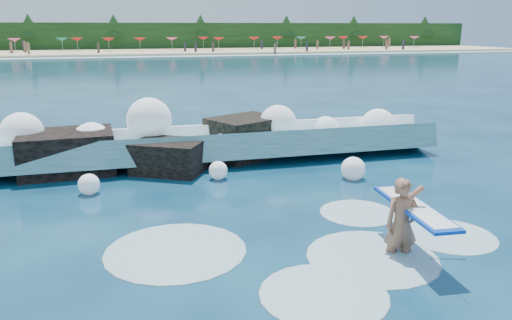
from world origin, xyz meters
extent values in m
plane|color=#082540|center=(0.00, 0.00, 0.00)|extent=(200.00, 200.00, 0.00)
cube|color=tan|center=(0.00, 78.00, 0.20)|extent=(140.00, 20.00, 0.40)
cube|color=silver|center=(0.00, 67.00, 0.04)|extent=(140.00, 5.00, 0.08)
cube|color=black|center=(0.00, 88.00, 2.50)|extent=(140.00, 4.00, 5.00)
cube|color=teal|center=(0.54, 6.61, 0.42)|extent=(16.77, 2.55, 1.40)
cube|color=white|center=(0.54, 7.41, 0.84)|extent=(16.77, 1.18, 0.65)
cube|color=black|center=(-3.26, 6.50, 0.51)|extent=(2.83, 2.20, 1.47)
cube|color=black|center=(-0.26, 5.70, 0.40)|extent=(2.55, 2.37, 1.13)
cube|color=black|center=(2.44, 6.90, 0.55)|extent=(2.83, 2.63, 1.58)
imported|color=#9B6248|center=(3.52, -1.34, 0.61)|extent=(0.74, 0.55, 1.87)
cube|color=#0B3CC0|center=(3.80, -1.29, 0.94)|extent=(0.80, 2.59, 0.06)
cube|color=white|center=(3.80, -1.29, 0.95)|extent=(0.67, 2.37, 0.06)
cylinder|color=black|center=(3.70, -2.54, 0.45)|extent=(0.01, 0.91, 0.43)
sphere|color=white|center=(-4.56, 6.97, 1.16)|extent=(1.31, 1.31, 1.31)
sphere|color=white|center=(-2.55, 6.89, 0.80)|extent=(1.26, 1.26, 1.26)
sphere|color=white|center=(-0.73, 7.13, 1.38)|extent=(1.46, 1.46, 1.46)
sphere|color=white|center=(1.56, 6.29, 0.57)|extent=(0.84, 0.84, 0.84)
sphere|color=white|center=(3.56, 6.76, 1.11)|extent=(1.28, 1.28, 1.28)
sphere|color=white|center=(5.41, 6.95, 0.75)|extent=(0.99, 0.99, 0.99)
sphere|color=white|center=(7.20, 6.44, 0.89)|extent=(1.26, 1.26, 1.26)
sphere|color=white|center=(-2.55, 4.11, 0.26)|extent=(0.57, 0.57, 0.57)
sphere|color=white|center=(1.03, 4.51, 0.27)|extent=(0.55, 0.55, 0.55)
sphere|color=white|center=(4.87, 3.54, 0.29)|extent=(0.71, 0.71, 0.71)
ellipsoid|color=silver|center=(2.95, -1.30, 0.00)|extent=(2.58, 2.58, 0.13)
ellipsoid|color=silver|center=(1.50, -2.35, 0.00)|extent=(2.21, 2.21, 0.11)
ellipsoid|color=silver|center=(5.04, -0.81, 0.00)|extent=(1.96, 1.96, 0.10)
ellipsoid|color=silver|center=(-0.71, -0.03, 0.00)|extent=(2.87, 2.87, 0.14)
ellipsoid|color=silver|center=(3.76, 0.96, 0.00)|extent=(1.85, 1.85, 0.09)
cone|color=#E8447C|center=(-17.44, 79.42, 2.25)|extent=(2.00, 2.00, 0.50)
cone|color=#12755E|center=(-10.53, 81.46, 2.25)|extent=(2.00, 2.00, 0.50)
cone|color=red|center=(-8.11, 81.16, 2.25)|extent=(2.00, 2.00, 0.50)
cone|color=red|center=(-3.04, 79.03, 2.25)|extent=(2.00, 2.00, 0.50)
cone|color=red|center=(2.03, 78.79, 2.25)|extent=(2.00, 2.00, 0.50)
cone|color=#E8447C|center=(7.43, 79.41, 2.25)|extent=(2.00, 2.00, 0.50)
cone|color=red|center=(13.30, 82.00, 2.25)|extent=(2.00, 2.00, 0.50)
cone|color=red|center=(15.28, 77.89, 2.25)|extent=(2.00, 2.00, 0.50)
cone|color=red|center=(22.02, 79.37, 2.25)|extent=(2.00, 2.00, 0.50)
cone|color=red|center=(26.77, 80.66, 2.25)|extent=(2.00, 2.00, 0.50)
cone|color=#12755E|center=(30.93, 79.28, 2.25)|extent=(2.00, 2.00, 0.50)
cone|color=#E8447C|center=(36.08, 77.92, 2.25)|extent=(2.00, 2.00, 0.50)
cone|color=red|center=(40.18, 81.18, 2.25)|extent=(2.00, 2.00, 0.50)
cone|color=red|center=(44.17, 80.93, 2.25)|extent=(2.00, 2.00, 0.50)
cone|color=#E8447C|center=(48.88, 81.18, 2.25)|extent=(2.00, 2.00, 0.50)
cone|color=#E8447C|center=(54.01, 78.70, 2.25)|extent=(2.00, 2.00, 0.50)
cube|color=#262633|center=(14.36, 75.62, 1.18)|extent=(0.35, 0.22, 1.56)
cube|color=brown|center=(23.31, 78.88, 1.12)|extent=(0.35, 0.22, 1.44)
cube|color=#3F332D|center=(28.99, 77.10, 1.11)|extent=(0.35, 0.22, 1.43)
cube|color=brown|center=(5.89, 76.27, 1.12)|extent=(0.35, 0.22, 1.45)
cube|color=#3F332D|center=(14.01, 74.01, 1.16)|extent=(0.35, 0.22, 1.52)
cube|color=#8C664C|center=(1.12, 73.48, 1.21)|extent=(0.35, 0.22, 1.61)
cube|color=#262633|center=(24.78, 80.94, 1.10)|extent=(0.35, 0.22, 1.40)
cube|color=brown|center=(-15.21, 81.48, 1.16)|extent=(0.35, 0.22, 1.53)
cube|color=#3F332D|center=(2.96, 72.15, 1.08)|extent=(0.35, 0.22, 1.37)
cube|color=#262633|center=(32.24, 77.51, 1.12)|extent=(0.35, 0.22, 1.44)
cube|color=#8C664C|center=(45.03, 73.52, 1.14)|extent=(0.35, 0.22, 1.48)
cube|color=#3F332D|center=(45.20, 68.68, 0.82)|extent=(0.35, 0.22, 1.47)
cube|color=#8C664C|center=(-16.76, 68.70, 0.83)|extent=(0.35, 0.22, 1.50)
cube|color=brown|center=(37.76, 75.46, 1.08)|extent=(0.35, 0.22, 1.36)
camera|label=1|loc=(-1.54, -9.27, 4.33)|focal=35.00mm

